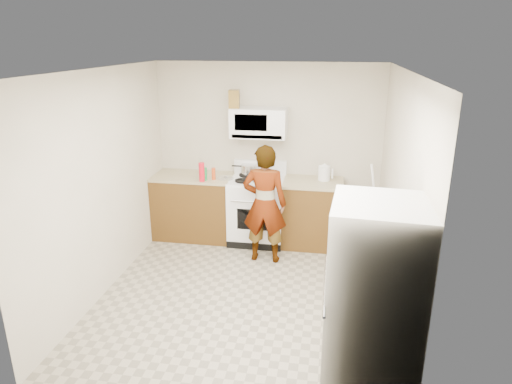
% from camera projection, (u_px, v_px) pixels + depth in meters
% --- Properties ---
extents(floor, '(3.60, 3.60, 0.00)m').
position_uv_depth(floor, '(245.00, 293.00, 5.26)').
color(floor, gray).
rests_on(floor, ground).
extents(back_wall, '(3.20, 0.02, 2.50)m').
position_uv_depth(back_wall, '(268.00, 152.00, 6.53)').
color(back_wall, beige).
rests_on(back_wall, floor).
extents(right_wall, '(0.02, 3.60, 2.50)m').
position_uv_depth(right_wall, '(398.00, 199.00, 4.61)').
color(right_wall, beige).
rests_on(right_wall, floor).
extents(cabinet_left, '(1.12, 0.62, 0.90)m').
position_uv_depth(cabinet_left, '(194.00, 207.00, 6.67)').
color(cabinet_left, '#583E14').
rests_on(cabinet_left, floor).
extents(counter_left, '(1.14, 0.64, 0.03)m').
position_uv_depth(counter_left, '(193.00, 177.00, 6.52)').
color(counter_left, tan).
rests_on(counter_left, cabinet_left).
extents(cabinet_right, '(0.80, 0.62, 0.90)m').
position_uv_depth(cabinet_right, '(312.00, 214.00, 6.40)').
color(cabinet_right, '#583E14').
rests_on(cabinet_right, floor).
extents(counter_right, '(0.82, 0.64, 0.03)m').
position_uv_depth(counter_right, '(313.00, 183.00, 6.25)').
color(counter_right, tan).
rests_on(counter_right, cabinet_right).
extents(gas_range, '(0.76, 0.65, 1.13)m').
position_uv_depth(gas_range, '(257.00, 209.00, 6.51)').
color(gas_range, white).
rests_on(gas_range, floor).
extents(microwave, '(0.76, 0.38, 0.40)m').
position_uv_depth(microwave, '(259.00, 123.00, 6.24)').
color(microwave, white).
rests_on(microwave, back_wall).
extents(person, '(0.57, 0.38, 1.56)m').
position_uv_depth(person, '(265.00, 204.00, 5.83)').
color(person, tan).
rests_on(person, floor).
extents(fridge, '(0.75, 0.75, 1.70)m').
position_uv_depth(fridge, '(374.00, 308.00, 3.46)').
color(fridge, silver).
rests_on(fridge, floor).
extents(kettle, '(0.17, 0.17, 0.20)m').
position_uv_depth(kettle, '(324.00, 173.00, 6.27)').
color(kettle, white).
rests_on(kettle, counter_right).
extents(jug, '(0.16, 0.16, 0.24)m').
position_uv_depth(jug, '(234.00, 99.00, 6.13)').
color(jug, brown).
rests_on(jug, microwave).
extents(saucepan, '(0.24, 0.24, 0.13)m').
position_uv_depth(saucepan, '(249.00, 169.00, 6.52)').
color(saucepan, silver).
rests_on(saucepan, gas_range).
extents(tray, '(0.28, 0.22, 0.05)m').
position_uv_depth(tray, '(262.00, 179.00, 6.29)').
color(tray, silver).
rests_on(tray, gas_range).
extents(bottle_spray, '(0.09, 0.09, 0.26)m').
position_uv_depth(bottle_spray, '(202.00, 172.00, 6.21)').
color(bottle_spray, red).
rests_on(bottle_spray, counter_left).
extents(bottle_hot_sauce, '(0.07, 0.07, 0.16)m').
position_uv_depth(bottle_hot_sauce, '(214.00, 174.00, 6.30)').
color(bottle_hot_sauce, '#CF4617').
rests_on(bottle_hot_sauce, counter_left).
extents(bottle_green_cap, '(0.07, 0.07, 0.18)m').
position_uv_depth(bottle_green_cap, '(205.00, 174.00, 6.27)').
color(bottle_green_cap, '#167B38').
rests_on(bottle_green_cap, counter_left).
extents(pot_lid, '(0.30, 0.30, 0.01)m').
position_uv_depth(pot_lid, '(225.00, 178.00, 6.37)').
color(pot_lid, white).
rests_on(pot_lid, counter_left).
extents(broom, '(0.26, 0.16, 1.30)m').
position_uv_depth(broom, '(376.00, 211.00, 5.94)').
color(broom, white).
rests_on(broom, floor).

